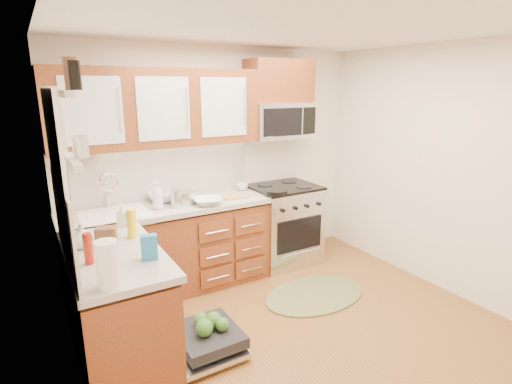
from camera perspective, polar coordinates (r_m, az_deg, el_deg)
floor at (r=3.65m, az=7.94°, el=-20.07°), size 3.50×3.50×0.00m
ceiling at (r=3.02m, az=9.76°, el=22.66°), size 3.50×3.50×0.00m
wall_back at (r=4.56m, az=-5.24°, el=4.33°), size 3.50×0.04×2.50m
wall_left at (r=2.46m, az=-25.07°, el=-6.35°), size 0.04×3.50×2.50m
wall_right at (r=4.40m, az=26.75°, el=2.41°), size 0.04×3.50×2.50m
base_cabinet_back at (r=4.27m, az=-12.12°, el=-8.27°), size 2.05×0.60×0.85m
base_cabinet_left at (r=3.31m, az=-19.12°, el=-16.01°), size 0.60×1.25×0.85m
countertop_back at (r=4.10m, az=-12.43°, el=-2.20°), size 2.07×0.64×0.05m
countertop_left at (r=3.10m, az=-19.68°, el=-8.40°), size 0.64×1.27×0.05m
backsplash_back at (r=4.30m, az=-13.91°, el=2.76°), size 2.05×0.02×0.57m
backsplash_left at (r=2.97m, az=-25.79°, el=-3.71°), size 0.02×1.25×0.57m
upper_cabinets at (r=4.06m, az=-13.82°, el=11.57°), size 2.05×0.35×0.75m
cabinet_over_mw at (r=4.67m, az=3.31°, el=15.53°), size 0.76×0.35×0.47m
range at (r=4.82m, az=3.97°, el=-4.61°), size 0.76×0.64×0.95m
microwave at (r=4.66m, az=3.40°, el=10.18°), size 0.76×0.38×0.40m
sink at (r=4.00m, az=-19.43°, el=-4.70°), size 0.62×0.50×0.26m
dishwasher at (r=3.44m, az=-7.50°, el=-20.44°), size 0.70×0.60×0.20m
window at (r=2.86m, az=-26.50°, el=2.62°), size 0.03×1.05×1.05m
window_blind at (r=2.82m, az=-26.77°, el=9.24°), size 0.02×0.96×0.40m
shelf_upper at (r=1.97m, az=-25.67°, el=12.57°), size 0.04×0.40×0.03m
shelf_lower at (r=1.99m, az=-24.70°, el=3.96°), size 0.04×0.40×0.03m
rug at (r=4.27m, az=8.38°, el=-14.32°), size 1.29×1.07×0.02m
skillet at (r=4.33m, az=2.90°, el=0.03°), size 0.29×0.29×0.05m
stock_pot at (r=4.10m, az=-10.07°, el=-0.78°), size 0.28×0.28×0.13m
cutting_board at (r=4.29m, az=-3.04°, el=-0.64°), size 0.30×0.21×0.02m
canister at (r=3.99m, az=-11.35°, el=-0.92°), size 0.13×0.13×0.18m
paper_towel_roll at (r=2.52m, az=-20.41°, el=-9.71°), size 0.16×0.16×0.29m
mustard_bottle at (r=3.27m, az=-17.35°, el=-4.30°), size 0.09×0.09×0.24m
red_bottle at (r=2.91m, az=-22.87°, el=-7.48°), size 0.08×0.08×0.22m
wooden_box at (r=3.18m, az=-20.61°, el=-6.00°), size 0.17×0.15×0.15m
blue_carton at (r=2.85m, az=-15.03°, el=-7.63°), size 0.12×0.09×0.18m
bowl_a at (r=4.04m, az=-6.80°, el=-1.35°), size 0.37×0.37×0.07m
bowl_b at (r=4.23m, az=-13.09°, el=-0.69°), size 0.37×0.37×0.10m
cup at (r=4.56m, az=-2.00°, el=0.85°), size 0.15×0.15×0.10m
soap_bottle_a at (r=3.96m, az=-13.89°, el=-0.54°), size 0.12×0.12×0.27m
soap_bottle_b at (r=3.58m, az=-18.54°, el=-3.11°), size 0.12×0.12×0.19m
soap_bottle_c at (r=3.20m, az=-23.66°, el=-5.79°), size 0.18×0.18×0.19m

